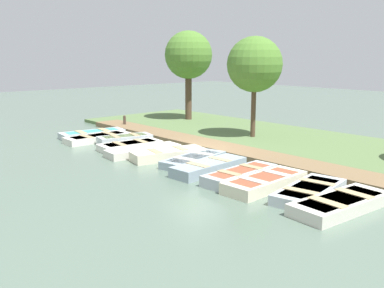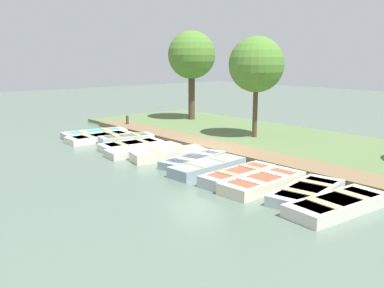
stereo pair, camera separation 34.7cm
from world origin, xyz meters
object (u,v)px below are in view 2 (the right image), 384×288
object	(u,v)px
rowboat_0	(95,133)
rowboat_9	(263,182)
rowboat_1	(100,137)
mooring_post_near	(127,122)
rowboat_4	(144,150)
rowboat_5	(168,154)
rowboat_11	(337,204)
rowboat_2	(126,139)
rowboat_6	(193,160)
rowboat_8	(238,175)
park_tree_left	(256,65)
rowboat_7	(208,167)
rowboat_3	(131,145)
rowboat_10	(307,192)
park_tree_far_left	(192,56)

from	to	relation	value
rowboat_0	rowboat_9	size ratio (longest dim) A/B	1.08
rowboat_1	mooring_post_near	xyz separation A→B (m)	(-3.08, -2.27, 0.24)
rowboat_4	rowboat_5	distance (m)	1.44
rowboat_5	rowboat_11	world-z (taller)	rowboat_5
rowboat_2	rowboat_4	xyz separation A→B (m)	(0.65, 2.50, -0.05)
rowboat_5	rowboat_6	bearing A→B (deg)	115.51
rowboat_8	rowboat_6	bearing A→B (deg)	-100.68
rowboat_0	rowboat_4	distance (m)	5.21
rowboat_6	park_tree_left	world-z (taller)	park_tree_left
rowboat_4	rowboat_8	bearing A→B (deg)	97.04
rowboat_4	rowboat_5	xyz separation A→B (m)	(-0.26, 1.42, 0.04)
rowboat_2	rowboat_8	bearing A→B (deg)	99.11
rowboat_4	rowboat_6	distance (m)	2.78
rowboat_8	rowboat_11	size ratio (longest dim) A/B	0.93
rowboat_6	rowboat_7	world-z (taller)	rowboat_7
rowboat_1	rowboat_9	bearing A→B (deg)	91.25
rowboat_11	park_tree_left	size ratio (longest dim) A/B	0.65
rowboat_3	rowboat_5	size ratio (longest dim) A/B	0.93
rowboat_9	rowboat_3	bearing A→B (deg)	-92.02
rowboat_9	rowboat_10	xyz separation A→B (m)	(-0.30, 1.50, -0.03)
rowboat_2	park_tree_far_left	size ratio (longest dim) A/B	0.47
rowboat_11	mooring_post_near	xyz separation A→B (m)	(-2.94, -15.67, 0.23)
rowboat_0	mooring_post_near	distance (m)	2.93
rowboat_8	rowboat_10	size ratio (longest dim) A/B	0.98
rowboat_2	park_tree_left	xyz separation A→B (m)	(-5.40, 3.61, 3.61)
rowboat_4	rowboat_6	bearing A→B (deg)	106.75
rowboat_7	mooring_post_near	xyz separation A→B (m)	(-2.96, -10.33, 0.21)
rowboat_8	park_tree_far_left	distance (m)	14.17
rowboat_2	park_tree_far_left	world-z (taller)	park_tree_far_left
rowboat_4	rowboat_9	world-z (taller)	rowboat_9
rowboat_7	mooring_post_near	distance (m)	10.75
rowboat_1	mooring_post_near	size ratio (longest dim) A/B	4.13
rowboat_7	rowboat_6	bearing A→B (deg)	-111.72
rowboat_4	rowboat_10	bearing A→B (deg)	98.48
rowboat_5	rowboat_3	bearing A→B (deg)	-74.93
rowboat_10	rowboat_2	bearing A→B (deg)	-100.89
rowboat_8	rowboat_10	distance (m)	2.63
mooring_post_near	rowboat_1	bearing A→B (deg)	36.39
rowboat_0	park_tree_left	distance (m)	9.27
rowboat_0	park_tree_left	world-z (taller)	park_tree_left
rowboat_9	rowboat_10	bearing A→B (deg)	99.33
rowboat_1	mooring_post_near	bearing A→B (deg)	-143.23
rowboat_1	rowboat_10	world-z (taller)	rowboat_10
rowboat_11	park_tree_far_left	world-z (taller)	park_tree_far_left
mooring_post_near	rowboat_8	bearing A→B (deg)	76.25
rowboat_2	rowboat_3	bearing A→B (deg)	80.48
park_tree_left	rowboat_8	bearing A→B (deg)	37.18
rowboat_8	mooring_post_near	world-z (taller)	mooring_post_near
rowboat_10	park_tree_left	world-z (taller)	park_tree_left
rowboat_9	mooring_post_near	size ratio (longest dim) A/B	3.97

